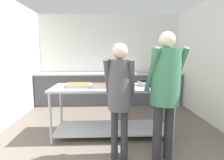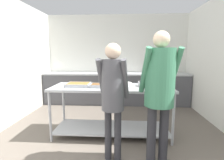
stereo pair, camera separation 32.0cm
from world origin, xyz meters
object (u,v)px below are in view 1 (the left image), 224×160
at_px(serving_tray_roast, 105,86).
at_px(guest_serving_left, 120,89).
at_px(guest_serving_right, 165,84).
at_px(plate_stack, 125,83).
at_px(sauce_pan, 145,83).
at_px(serving_tray_vegetables, 78,85).
at_px(water_bottle, 154,69).

distance_m(serving_tray_roast, guest_serving_left, 0.75).
distance_m(guest_serving_left, guest_serving_right, 0.61).
distance_m(plate_stack, sauce_pan, 0.37).
bearing_deg(guest_serving_right, guest_serving_left, 177.82).
bearing_deg(serving_tray_vegetables, serving_tray_roast, -7.69).
bearing_deg(water_bottle, guest_serving_right, -102.64).
bearing_deg(guest_serving_left, serving_tray_roast, 106.12).
xyz_separation_m(serving_tray_vegetables, sauce_pan, (1.20, 0.07, 0.02)).
bearing_deg(serving_tray_roast, water_bottle, 55.28).
bearing_deg(guest_serving_left, plate_stack, 79.50).
bearing_deg(sauce_pan, water_bottle, 70.18).
distance_m(serving_tray_vegetables, sauce_pan, 1.21).
relative_size(serving_tray_roast, guest_serving_right, 0.25).
bearing_deg(guest_serving_left, guest_serving_right, -2.18).
xyz_separation_m(serving_tray_vegetables, serving_tray_roast, (0.46, -0.06, -0.00)).
bearing_deg(serving_tray_vegetables, water_bottle, 46.66).
height_order(sauce_pan, guest_serving_left, guest_serving_left).
xyz_separation_m(plate_stack, water_bottle, (1.06, 1.85, 0.12)).
xyz_separation_m(sauce_pan, guest_serving_left, (-0.53, -0.84, 0.07)).
distance_m(serving_tray_roast, plate_stack, 0.45).
bearing_deg(serving_tray_vegetables, plate_stack, 11.37).
height_order(plate_stack, sauce_pan, sauce_pan).
height_order(serving_tray_vegetables, serving_tray_roast, same).
distance_m(serving_tray_roast, sauce_pan, 0.75).
distance_m(serving_tray_vegetables, guest_serving_left, 1.03).
xyz_separation_m(serving_tray_vegetables, guest_serving_right, (1.27, -0.80, 0.16)).
xyz_separation_m(plate_stack, guest_serving_right, (0.43, -0.97, 0.16)).
bearing_deg(plate_stack, guest_serving_left, -100.50).
height_order(plate_stack, water_bottle, water_bottle).
bearing_deg(plate_stack, water_bottle, 60.13).
xyz_separation_m(serving_tray_roast, plate_stack, (0.38, 0.23, -0.00)).
bearing_deg(guest_serving_left, serving_tray_vegetables, 130.82).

